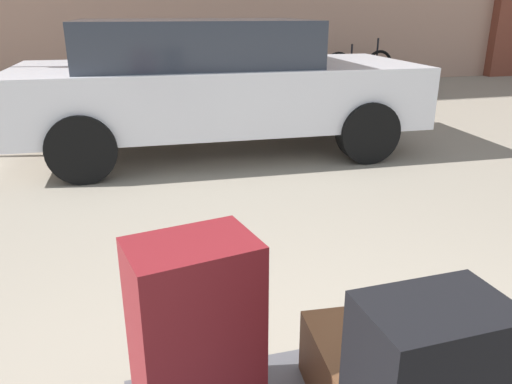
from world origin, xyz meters
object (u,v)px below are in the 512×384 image
at_px(suitcase_brown_front_right, 412,371).
at_px(suitcase_maroon_front_left, 195,331).
at_px(bollard_kerb_far, 418,81).
at_px(bollard_kerb_near, 294,86).
at_px(parked_car, 213,83).
at_px(bollard_kerb_mid, 358,83).
at_px(bicycle_leaning, 359,68).

bearing_deg(suitcase_brown_front_right, suitcase_maroon_front_left, 172.06).
bearing_deg(bollard_kerb_far, suitcase_maroon_front_left, -126.92).
bearing_deg(bollard_kerb_near, suitcase_maroon_front_left, -111.85).
xyz_separation_m(parked_car, bollard_kerb_mid, (3.11, 2.68, -0.47)).
xyz_separation_m(suitcase_maroon_front_left, bollard_kerb_far, (5.19, 6.91, -0.34)).
bearing_deg(suitcase_maroon_front_left, bicycle_leaning, 49.65).
bearing_deg(suitcase_maroon_front_left, bollard_kerb_near, 57.19).
relative_size(suitcase_maroon_front_left, bollard_kerb_mid, 1.02).
relative_size(parked_car, bicycle_leaning, 2.51).
bearing_deg(bicycle_leaning, suitcase_maroon_front_left, -119.39).
bearing_deg(bollard_kerb_far, suitcase_brown_front_right, -122.73).
bearing_deg(parked_car, bicycle_leaning, 46.95).
height_order(suitcase_brown_front_right, bollard_kerb_far, same).
xyz_separation_m(suitcase_brown_front_right, bollard_kerb_mid, (3.32, 7.06, -0.17)).
distance_m(suitcase_maroon_front_left, bicycle_leaning, 9.56).
xyz_separation_m(bollard_kerb_mid, bollard_kerb_far, (1.22, 0.00, 0.00)).
distance_m(bollard_kerb_near, bollard_kerb_far, 2.42).
distance_m(suitcase_brown_front_right, bollard_kerb_far, 8.39).
relative_size(suitcase_brown_front_right, bollard_kerb_far, 1.07).
relative_size(suitcase_maroon_front_left, bicycle_leaning, 0.33).
bearing_deg(parked_car, bollard_kerb_far, 31.74).
distance_m(suitcase_brown_front_right, bollard_kerb_mid, 7.80).
height_order(suitcase_maroon_front_left, parked_car, parked_car).
bearing_deg(suitcase_maroon_front_left, suitcase_brown_front_right, -23.56).
relative_size(bicycle_leaning, bollard_kerb_mid, 3.05).
relative_size(suitcase_maroon_front_left, bollard_kerb_far, 1.02).
bearing_deg(bicycle_leaning, bollard_kerb_mid, -116.80).
distance_m(suitcase_maroon_front_left, bollard_kerb_mid, 7.98).
xyz_separation_m(suitcase_maroon_front_left, bollard_kerb_mid, (3.97, 6.91, -0.34)).
distance_m(suitcase_brown_front_right, parked_car, 4.40).
xyz_separation_m(suitcase_brown_front_right, bollard_kerb_near, (2.12, 7.06, -0.17)).
height_order(parked_car, bollard_kerb_mid, parked_car).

